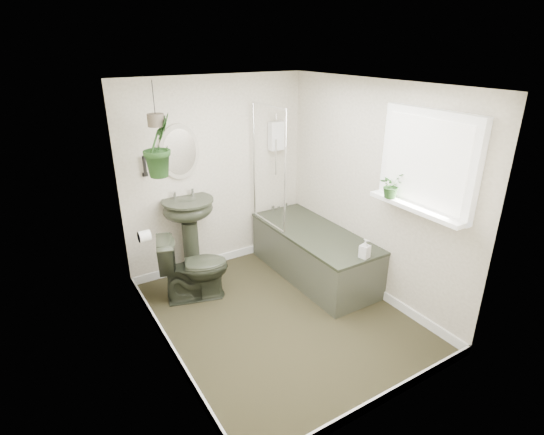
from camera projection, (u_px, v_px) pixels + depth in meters
floor at (280, 317)px, 4.39m from camera, size 2.30×2.80×0.02m
ceiling at (281, 83)px, 3.50m from camera, size 2.30×2.80×0.02m
wall_back at (217, 175)px, 5.06m from camera, size 2.30×0.02×2.30m
wall_front at (394, 280)px, 2.84m from camera, size 2.30×0.02×2.30m
wall_left at (158, 241)px, 3.39m from camera, size 0.02×2.80×2.30m
wall_right at (372, 192)px, 4.51m from camera, size 0.02×2.80×2.30m
skirting at (280, 312)px, 4.37m from camera, size 2.30×2.80×0.10m
bathtub at (314, 253)px, 5.06m from camera, size 0.72×1.72×0.58m
bath_screen at (269, 167)px, 4.90m from camera, size 0.04×0.72×1.40m
shower_box at (277, 136)px, 5.23m from camera, size 0.20×0.10×0.35m
oval_mirror at (179, 152)px, 4.67m from camera, size 0.46×0.03×0.62m
wall_sconce at (145, 166)px, 4.51m from camera, size 0.04×0.04×0.22m
toilet_roll_holder at (144, 236)px, 4.06m from camera, size 0.11×0.11×0.11m
window_recess at (428, 161)px, 3.73m from camera, size 0.08×1.00×0.90m
window_sill at (416, 207)px, 3.86m from camera, size 0.18×1.00×0.04m
window_blinds at (424, 162)px, 3.71m from camera, size 0.01×0.86×0.76m
toilet at (194, 267)px, 4.57m from camera, size 0.82×0.60×0.74m
pedestal_sink at (191, 238)px, 4.96m from camera, size 0.63×0.56×0.99m
sill_plant at (391, 185)px, 4.00m from camera, size 0.25×0.23×0.25m
hanging_plant at (158, 146)px, 4.13m from camera, size 0.43×0.42×0.61m
soap_bottle at (365, 249)px, 4.30m from camera, size 0.11×0.11×0.20m
hanging_pot at (156, 120)px, 4.04m from camera, size 0.16×0.16×0.12m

